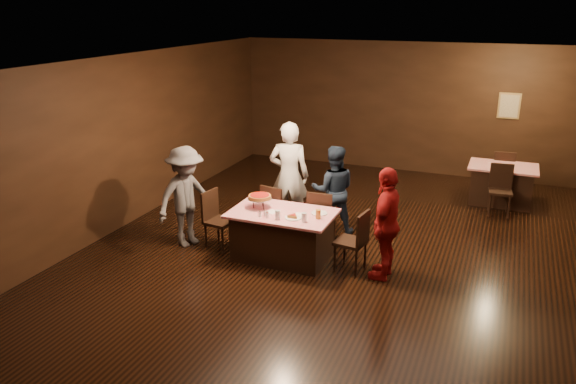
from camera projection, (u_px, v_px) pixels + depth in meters
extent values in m
plane|color=black|center=(344.00, 251.00, 9.11)|extent=(10.00, 10.00, 0.00)
cube|color=silver|center=(350.00, 63.00, 8.15)|extent=(8.00, 10.00, 0.04)
cube|color=black|center=(407.00, 108.00, 13.03)|extent=(8.00, 0.04, 3.00)
cube|color=black|center=(162.00, 328.00, 4.24)|extent=(8.00, 0.04, 3.00)
cube|color=black|center=(132.00, 139.00, 10.04)|extent=(0.04, 10.00, 3.00)
cube|color=tan|center=(509.00, 106.00, 12.16)|extent=(0.46, 0.03, 0.56)
cube|color=beige|center=(509.00, 106.00, 12.14)|extent=(0.38, 0.01, 0.48)
cube|color=red|center=(282.00, 235.00, 8.75)|extent=(1.60, 1.00, 0.77)
cube|color=#B10B0E|center=(501.00, 184.00, 11.18)|extent=(1.30, 0.90, 0.77)
cube|color=black|center=(277.00, 211.00, 9.52)|extent=(0.49, 0.49, 0.95)
cube|color=black|center=(322.00, 217.00, 9.24)|extent=(0.44, 0.44, 0.95)
cube|color=black|center=(220.00, 220.00, 9.11)|extent=(0.48, 0.48, 0.95)
cube|color=black|center=(351.00, 240.00, 8.33)|extent=(0.48, 0.48, 0.95)
cube|color=black|center=(500.00, 191.00, 10.54)|extent=(0.46, 0.46, 0.95)
cube|color=black|center=(503.00, 172.00, 11.68)|extent=(0.44, 0.44, 0.95)
imported|color=silver|center=(289.00, 176.00, 9.79)|extent=(0.78, 0.60, 1.92)
imported|color=#162132|center=(333.00, 190.00, 9.59)|extent=(0.91, 0.81, 1.56)
imported|color=#5C5C61|center=(186.00, 197.00, 9.11)|extent=(1.00, 1.24, 1.67)
imported|color=maroon|center=(386.00, 223.00, 8.01)|extent=(0.45, 1.00, 1.67)
cylinder|color=black|center=(263.00, 201.00, 8.87)|extent=(0.01, 0.01, 0.15)
cylinder|color=black|center=(254.00, 204.00, 8.77)|extent=(0.01, 0.01, 0.15)
cylinder|color=black|center=(264.00, 205.00, 8.71)|extent=(0.01, 0.01, 0.15)
cylinder|color=silver|center=(260.00, 198.00, 8.76)|extent=(0.38, 0.38, 0.01)
cylinder|color=#B27233|center=(260.00, 197.00, 8.75)|extent=(0.35, 0.35, 0.05)
cylinder|color=#A5140C|center=(260.00, 195.00, 8.74)|extent=(0.30, 0.30, 0.01)
cylinder|color=white|center=(293.00, 218.00, 8.37)|extent=(0.25, 0.25, 0.01)
cylinder|color=#B27233|center=(293.00, 216.00, 8.37)|extent=(0.18, 0.18, 0.04)
cylinder|color=#A5140C|center=(293.00, 215.00, 8.36)|extent=(0.14, 0.14, 0.01)
cylinder|color=white|center=(319.00, 213.00, 8.56)|extent=(0.25, 0.25, 0.01)
cylinder|color=silver|center=(278.00, 215.00, 8.32)|extent=(0.08, 0.08, 0.14)
cylinder|color=silver|center=(304.00, 217.00, 8.22)|extent=(0.08, 0.08, 0.14)
cylinder|color=#BF7F26|center=(318.00, 214.00, 8.34)|extent=(0.08, 0.08, 0.14)
cylinder|color=silver|center=(265.00, 214.00, 8.45)|extent=(0.04, 0.04, 0.08)
cylinder|color=silver|center=(265.00, 211.00, 8.44)|extent=(0.05, 0.05, 0.02)
cylinder|color=silver|center=(267.00, 215.00, 8.39)|extent=(0.04, 0.04, 0.08)
cylinder|color=silver|center=(267.00, 212.00, 8.37)|extent=(0.05, 0.05, 0.02)
cylinder|color=silver|center=(260.00, 214.00, 8.43)|extent=(0.04, 0.04, 0.08)
cylinder|color=silver|center=(260.00, 211.00, 8.42)|extent=(0.05, 0.05, 0.02)
cube|color=white|center=(301.00, 215.00, 8.52)|extent=(0.19, 0.19, 0.01)
cube|color=white|center=(272.00, 212.00, 8.63)|extent=(0.21, 0.21, 0.01)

